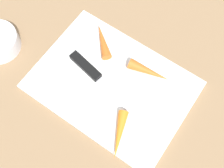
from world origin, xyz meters
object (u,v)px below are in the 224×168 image
(cutting_board, at_px, (112,85))
(carrot_medium, at_px, (149,72))
(knife, at_px, (89,70))
(carrot_longest, at_px, (119,135))
(carrot_shortest, at_px, (103,41))

(cutting_board, distance_m, carrot_medium, 0.09)
(cutting_board, height_order, knife, knife)
(cutting_board, distance_m, carrot_longest, 0.12)
(cutting_board, distance_m, knife, 0.06)
(carrot_medium, bearing_deg, carrot_longest, -89.95)
(carrot_longest, height_order, carrot_shortest, carrot_shortest)
(knife, bearing_deg, cutting_board, 13.75)
(knife, relative_size, carrot_shortest, 2.10)
(carrot_medium, relative_size, carrot_longest, 0.96)
(cutting_board, height_order, carrot_shortest, carrot_shortest)
(carrot_medium, distance_m, carrot_longest, 0.16)
(knife, height_order, carrot_longest, carrot_longest)
(cutting_board, bearing_deg, carrot_medium, 51.36)
(cutting_board, height_order, carrot_longest, carrot_longest)
(knife, relative_size, carrot_longest, 1.91)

